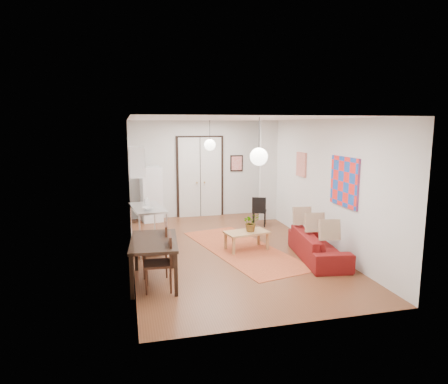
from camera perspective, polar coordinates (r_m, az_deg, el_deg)
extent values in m
plane|color=brown|center=(9.07, 0.67, -8.24)|extent=(7.00, 7.00, 0.00)
cube|color=white|center=(8.64, 0.71, 10.40)|extent=(4.20, 7.00, 0.02)
cube|color=silver|center=(12.13, -3.48, 3.30)|extent=(4.20, 0.02, 2.90)
cube|color=silver|center=(5.49, 9.95, -4.60)|extent=(4.20, 0.02, 2.90)
cube|color=silver|center=(8.46, -13.21, 0.31)|extent=(0.02, 7.00, 2.90)
cube|color=silver|center=(9.48, 13.07, 1.29)|extent=(0.02, 7.00, 2.90)
cube|color=silver|center=(12.11, -3.43, 2.11)|extent=(1.44, 0.06, 2.50)
cube|color=silver|center=(11.70, 6.34, 3.03)|extent=(0.50, 0.10, 2.90)
cube|color=white|center=(9.90, -12.39, 4.29)|extent=(0.35, 1.00, 0.70)
cube|color=red|center=(8.36, 16.83, 1.42)|extent=(0.05, 1.00, 1.00)
cube|color=beige|center=(10.14, 10.98, 3.89)|extent=(0.05, 0.50, 0.60)
cube|color=red|center=(12.34, 1.81, 4.13)|extent=(0.40, 0.03, 0.50)
cube|color=#8D5F3B|center=(10.39, -13.31, 4.77)|extent=(0.03, 0.44, 0.54)
sphere|color=white|center=(10.60, -2.04, 6.74)|extent=(0.30, 0.30, 0.30)
cylinder|color=black|center=(10.58, -2.05, 8.90)|extent=(0.01, 0.01, 0.50)
sphere|color=white|center=(6.74, 5.00, 5.05)|extent=(0.30, 0.30, 0.30)
cylinder|color=black|center=(6.72, 5.05, 8.45)|extent=(0.01, 0.01, 0.50)
cube|color=#C35B30|center=(9.10, 2.59, -8.15)|extent=(2.17, 3.92, 0.01)
imported|color=maroon|center=(8.61, 13.31, -7.49)|extent=(2.05, 1.03, 0.57)
cube|color=#AF8053|center=(8.98, 3.25, -5.79)|extent=(1.03, 0.69, 0.04)
cube|color=#AF8053|center=(8.73, 0.98, -7.66)|extent=(0.06, 0.06, 0.38)
cube|color=#AF8053|center=(8.97, 6.23, -7.23)|extent=(0.06, 0.06, 0.38)
cube|color=#AF8053|center=(9.12, 0.30, -6.90)|extent=(0.06, 0.06, 0.38)
cube|color=#AF8053|center=(9.35, 5.34, -6.52)|extent=(0.06, 0.06, 0.38)
imported|color=#2D6430|center=(8.95, 3.88, -4.34)|extent=(0.38, 0.42, 0.41)
cube|color=silver|center=(8.96, -10.89, -2.23)|extent=(0.82, 1.37, 0.04)
cube|color=silver|center=(9.15, -10.73, -6.99)|extent=(0.77, 1.33, 0.03)
cylinder|color=silver|center=(8.48, -12.48, -6.34)|extent=(0.04, 0.04, 0.97)
cylinder|color=silver|center=(8.50, -8.64, -6.17)|extent=(0.04, 0.04, 0.97)
cylinder|color=silver|center=(9.65, -12.68, -4.39)|extent=(0.04, 0.04, 0.97)
cylinder|color=silver|center=(9.67, -9.32, -4.25)|extent=(0.04, 0.04, 0.97)
imported|color=silver|center=(8.66, -10.79, -2.30)|extent=(0.30, 0.30, 0.06)
imported|color=#538FB5|center=(9.18, -11.00, -1.15)|extent=(0.12, 0.12, 0.21)
cube|color=white|center=(11.70, -10.35, -0.31)|extent=(0.63, 0.63, 1.59)
cube|color=black|center=(7.17, -10.00, -6.95)|extent=(0.92, 1.47, 0.05)
cube|color=black|center=(6.67, -12.58, -11.91)|extent=(0.07, 0.07, 0.72)
cube|color=black|center=(6.71, -6.44, -11.58)|extent=(0.07, 0.07, 0.72)
cube|color=black|center=(7.90, -12.83, -8.46)|extent=(0.07, 0.07, 0.72)
cube|color=black|center=(7.94, -7.69, -8.22)|extent=(0.07, 0.07, 0.72)
cube|color=#3C2113|center=(7.60, -9.81, -8.31)|extent=(0.50, 0.48, 0.04)
cube|color=#3C2113|center=(7.72, -9.98, -5.98)|extent=(0.08, 0.44, 0.48)
cylinder|color=#3C2113|center=(7.47, -11.13, -10.54)|extent=(0.03, 0.03, 0.46)
cylinder|color=#3C2113|center=(7.49, -8.16, -10.38)|extent=(0.03, 0.03, 0.46)
cylinder|color=#3C2113|center=(7.85, -11.29, -9.54)|extent=(0.03, 0.03, 0.46)
cylinder|color=#3C2113|center=(7.87, -8.46, -9.40)|extent=(0.03, 0.03, 0.46)
cube|color=#3C2113|center=(6.93, -9.38, -10.06)|extent=(0.50, 0.48, 0.04)
cube|color=#3C2113|center=(7.05, -9.58, -7.49)|extent=(0.08, 0.44, 0.48)
cylinder|color=#3C2113|center=(6.82, -10.83, -12.54)|extent=(0.03, 0.03, 0.46)
cylinder|color=#3C2113|center=(6.84, -7.55, -12.36)|extent=(0.03, 0.03, 0.46)
cylinder|color=#3C2113|center=(7.19, -11.01, -11.34)|extent=(0.03, 0.03, 0.46)
cylinder|color=#3C2113|center=(7.22, -7.92, -11.18)|extent=(0.03, 0.03, 0.46)
cube|color=black|center=(11.12, 5.07, -2.77)|extent=(0.49, 0.49, 0.04)
cube|color=black|center=(11.23, 4.81, -1.48)|extent=(0.36, 0.19, 0.40)
cylinder|color=black|center=(10.97, 4.53, -4.01)|extent=(0.03, 0.03, 0.40)
cylinder|color=black|center=(11.07, 6.09, -3.91)|extent=(0.03, 0.03, 0.40)
cylinder|color=black|center=(11.26, 4.03, -3.65)|extent=(0.03, 0.03, 0.40)
cylinder|color=black|center=(11.36, 5.55, -3.55)|extent=(0.03, 0.03, 0.40)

